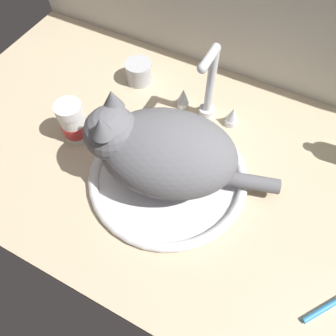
{
  "coord_description": "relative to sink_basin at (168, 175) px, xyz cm",
  "views": [
    {
      "loc": [
        22.62,
        -38.39,
        66.65
      ],
      "look_at": [
        5.16,
        -4.74,
        7.0
      ],
      "focal_mm": 35.34,
      "sensor_mm": 36.0,
      "label": 1
    }
  ],
  "objects": [
    {
      "name": "metal_jar",
      "position": [
        -21.31,
        24.09,
        1.92
      ],
      "size": [
        7.12,
        7.12,
        5.72
      ],
      "color": "#B2B5BA",
      "rests_on": "countertop"
    },
    {
      "name": "countertop",
      "position": [
        -5.16,
        4.74,
        -2.46
      ],
      "size": [
        115.48,
        68.22,
        3.0
      ],
      "primitive_type": "cube",
      "color": "#CCB793",
      "rests_on": "ground"
    },
    {
      "name": "pill_bottle",
      "position": [
        -24.84,
        0.39,
        4.01
      ],
      "size": [
        6.13,
        6.13,
        10.68
      ],
      "color": "white",
      "rests_on": "countertop"
    },
    {
      "name": "sink_basin",
      "position": [
        0.0,
        0.0,
        0.0
      ],
      "size": [
        35.17,
        35.17,
        2.2
      ],
      "color": "white",
      "rests_on": "countertop"
    },
    {
      "name": "faucet",
      "position": [
        0.0,
        20.53,
        7.08
      ],
      "size": [
        16.51,
        9.82,
        21.06
      ],
      "color": "silver",
      "rests_on": "countertop"
    },
    {
      "name": "backsplash_wall",
      "position": [
        -5.16,
        40.05,
        17.01
      ],
      "size": [
        115.48,
        2.4,
        41.94
      ],
      "primitive_type": "cube",
      "color": "beige",
      "rests_on": "ground"
    },
    {
      "name": "cat",
      "position": [
        -2.01,
        -0.58,
        9.18
      ],
      "size": [
        40.0,
        26.57,
        18.94
      ],
      "color": "slate",
      "rests_on": "sink_basin"
    }
  ]
}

